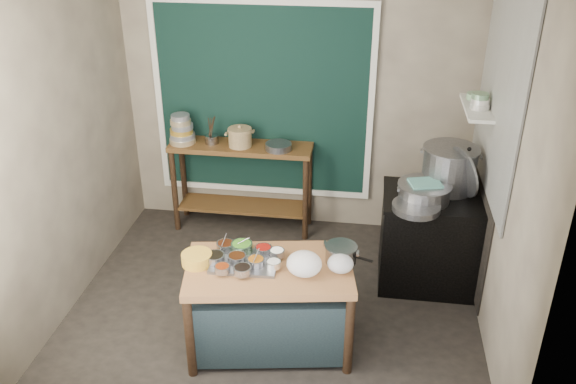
# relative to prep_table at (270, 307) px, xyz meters

# --- Properties ---
(floor) EXTENTS (3.50, 3.00, 0.02)m
(floor) POSITION_rel_prep_table_xyz_m (-0.05, 0.53, -0.39)
(floor) COLOR #2B2521
(floor) RESTS_ON ground
(back_wall) EXTENTS (3.50, 0.02, 2.80)m
(back_wall) POSITION_rel_prep_table_xyz_m (-0.05, 2.04, 1.02)
(back_wall) COLOR gray
(back_wall) RESTS_ON floor
(left_wall) EXTENTS (0.02, 3.00, 2.80)m
(left_wall) POSITION_rel_prep_table_xyz_m (-1.81, 0.53, 1.02)
(left_wall) COLOR gray
(left_wall) RESTS_ON floor
(right_wall) EXTENTS (0.02, 3.00, 2.80)m
(right_wall) POSITION_rel_prep_table_xyz_m (1.71, 0.53, 1.02)
(right_wall) COLOR gray
(right_wall) RESTS_ON floor
(curtain_panel) EXTENTS (2.10, 0.02, 1.90)m
(curtain_panel) POSITION_rel_prep_table_xyz_m (-0.40, 2.00, 0.98)
(curtain_panel) COLOR black
(curtain_panel) RESTS_ON back_wall
(curtain_frame) EXTENTS (2.22, 0.03, 2.02)m
(curtain_frame) POSITION_rel_prep_table_xyz_m (-0.40, 1.99, 0.98)
(curtain_frame) COLOR beige
(curtain_frame) RESTS_ON back_wall
(tile_panel) EXTENTS (0.02, 1.70, 1.70)m
(tile_panel) POSITION_rel_prep_table_xyz_m (1.69, 1.08, 1.48)
(tile_panel) COLOR #B2B2AA
(tile_panel) RESTS_ON right_wall
(soot_patch) EXTENTS (0.01, 1.30, 1.30)m
(soot_patch) POSITION_rel_prep_table_xyz_m (1.69, 1.18, 0.32)
(soot_patch) COLOR black
(soot_patch) RESTS_ON right_wall
(wall_shelf) EXTENTS (0.22, 0.70, 0.03)m
(wall_shelf) POSITION_rel_prep_table_xyz_m (1.58, 1.38, 1.23)
(wall_shelf) COLOR beige
(wall_shelf) RESTS_ON right_wall
(prep_table) EXTENTS (1.35, 0.91, 0.75)m
(prep_table) POSITION_rel_prep_table_xyz_m (0.00, 0.00, 0.00)
(prep_table) COLOR brown
(prep_table) RESTS_ON floor
(back_counter) EXTENTS (1.45, 0.40, 0.95)m
(back_counter) POSITION_rel_prep_table_xyz_m (-0.60, 1.81, 0.10)
(back_counter) COLOR #553718
(back_counter) RESTS_ON floor
(stove_block) EXTENTS (0.90, 0.68, 0.85)m
(stove_block) POSITION_rel_prep_table_xyz_m (1.30, 1.08, 0.05)
(stove_block) COLOR black
(stove_block) RESTS_ON floor
(stove_top) EXTENTS (0.92, 0.69, 0.03)m
(stove_top) POSITION_rel_prep_table_xyz_m (1.30, 1.08, 0.49)
(stove_top) COLOR black
(stove_top) RESTS_ON stove_block
(condiment_tray) EXTENTS (0.51, 0.37, 0.02)m
(condiment_tray) POSITION_rel_prep_table_xyz_m (-0.19, 0.02, 0.39)
(condiment_tray) COLOR gray
(condiment_tray) RESTS_ON prep_table
(condiment_bowls) EXTENTS (0.59, 0.45, 0.07)m
(condiment_bowls) POSITION_rel_prep_table_xyz_m (-0.21, 0.03, 0.43)
(condiment_bowls) COLOR gray
(condiment_bowls) RESTS_ON condiment_tray
(yellow_basin) EXTENTS (0.28, 0.28, 0.09)m
(yellow_basin) POSITION_rel_prep_table_xyz_m (-0.54, -0.04, 0.42)
(yellow_basin) COLOR gold
(yellow_basin) RESTS_ON prep_table
(saucepan) EXTENTS (0.33, 0.33, 0.14)m
(saucepan) POSITION_rel_prep_table_xyz_m (0.53, 0.15, 0.44)
(saucepan) COLOR gray
(saucepan) RESTS_ON prep_table
(plastic_bag_a) EXTENTS (0.32, 0.29, 0.19)m
(plastic_bag_a) POSITION_rel_prep_table_xyz_m (0.27, -0.07, 0.47)
(plastic_bag_a) COLOR white
(plastic_bag_a) RESTS_ON prep_table
(plastic_bag_b) EXTENTS (0.22, 0.20, 0.15)m
(plastic_bag_b) POSITION_rel_prep_table_xyz_m (0.53, 0.01, 0.45)
(plastic_bag_b) COLOR white
(plastic_bag_b) RESTS_ON prep_table
(bowl_stack) EXTENTS (0.26, 0.26, 0.30)m
(bowl_stack) POSITION_rel_prep_table_xyz_m (-1.20, 1.79, 0.70)
(bowl_stack) COLOR tan
(bowl_stack) RESTS_ON back_counter
(utensil_cup) EXTENTS (0.15, 0.15, 0.09)m
(utensil_cup) POSITION_rel_prep_table_xyz_m (-0.90, 1.82, 0.62)
(utensil_cup) COLOR gray
(utensil_cup) RESTS_ON back_counter
(ceramic_crock) EXTENTS (0.33, 0.33, 0.17)m
(ceramic_crock) POSITION_rel_prep_table_xyz_m (-0.60, 1.78, 0.66)
(ceramic_crock) COLOR #997A53
(ceramic_crock) RESTS_ON back_counter
(wide_bowl) EXTENTS (0.32, 0.32, 0.07)m
(wide_bowl) POSITION_rel_prep_table_xyz_m (-0.20, 1.75, 0.61)
(wide_bowl) COLOR gray
(wide_bowl) RESTS_ON back_counter
(stock_pot) EXTENTS (0.57, 0.57, 0.39)m
(stock_pot) POSITION_rel_prep_table_xyz_m (1.40, 1.26, 0.70)
(stock_pot) COLOR gray
(stock_pot) RESTS_ON stove_top
(pot_lid) EXTENTS (0.29, 0.47, 0.45)m
(pot_lid) POSITION_rel_prep_table_xyz_m (1.50, 1.13, 0.73)
(pot_lid) COLOR gray
(pot_lid) RESTS_ON stove_top
(steamer) EXTENTS (0.60, 0.60, 0.15)m
(steamer) POSITION_rel_prep_table_xyz_m (1.18, 1.00, 0.58)
(steamer) COLOR gray
(steamer) RESTS_ON stove_top
(green_cloth) EXTENTS (0.30, 0.26, 0.02)m
(green_cloth) POSITION_rel_prep_table_xyz_m (1.18, 1.00, 0.67)
(green_cloth) COLOR slate
(green_cloth) RESTS_ON steamer
(shallow_pan) EXTENTS (0.53, 0.53, 0.05)m
(shallow_pan) POSITION_rel_prep_table_xyz_m (1.11, 0.81, 0.53)
(shallow_pan) COLOR gray
(shallow_pan) RESTS_ON stove_top
(shelf_bowl_stack) EXTENTS (0.17, 0.17, 0.13)m
(shelf_bowl_stack) POSITION_rel_prep_table_xyz_m (1.58, 1.33, 1.30)
(shelf_bowl_stack) COLOR silver
(shelf_bowl_stack) RESTS_ON wall_shelf
(shelf_bowl_green) EXTENTS (0.18, 0.18, 0.05)m
(shelf_bowl_green) POSITION_rel_prep_table_xyz_m (1.58, 1.57, 1.27)
(shelf_bowl_green) COLOR gray
(shelf_bowl_green) RESTS_ON wall_shelf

